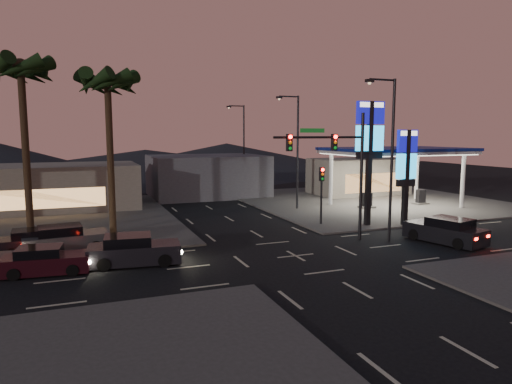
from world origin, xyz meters
name	(u,v)px	position (x,y,z in m)	size (l,w,h in m)	color
ground	(296,256)	(0.00, 0.00, 0.00)	(140.00, 140.00, 0.00)	black
corner_lot_ne	(369,201)	(16.00, 16.00, 0.06)	(24.00, 24.00, 0.12)	#47443F
corner_lot_nw	(10,223)	(-16.00, 16.00, 0.06)	(24.00, 24.00, 0.12)	#47443F
gas_station	(396,152)	(16.00, 12.00, 5.08)	(12.20, 8.20, 5.47)	silver
convenience_store	(358,177)	(18.00, 21.00, 2.00)	(10.00, 6.00, 4.00)	#726B5B
pylon_sign_tall	(370,138)	(8.50, 5.50, 6.39)	(2.20, 0.35, 9.00)	black
pylon_sign_short	(406,163)	(11.00, 4.50, 4.66)	(1.60, 0.35, 7.00)	black
traffic_signal_mast	(338,158)	(3.76, 1.99, 5.23)	(6.10, 0.39, 8.00)	black
pedestal_signal	(322,186)	(5.50, 6.98, 2.92)	(0.32, 0.39, 4.30)	black
streetlight_near	(389,150)	(6.79, 1.00, 5.72)	(2.14, 0.25, 10.00)	black
streetlight_mid	(296,145)	(6.79, 14.00, 5.72)	(2.14, 0.25, 10.00)	black
streetlight_far	(242,143)	(6.79, 28.00, 5.72)	(2.14, 0.25, 10.00)	black
palm_a	(108,92)	(-9.00, 9.50, 9.43)	(4.41, 4.41, 10.86)	black
palm_b	(21,80)	(-14.00, 9.50, 9.97)	(4.41, 4.41, 11.46)	black
building_far_west	(43,188)	(-14.00, 22.00, 2.00)	(16.00, 8.00, 4.00)	#726B5B
building_far_mid	(207,176)	(2.00, 26.00, 2.20)	(12.00, 9.00, 4.40)	#4C4C51
hill_right	(227,157)	(15.00, 60.00, 2.50)	(50.00, 50.00, 5.00)	black
hill_center	(146,161)	(0.00, 60.00, 2.00)	(60.00, 60.00, 4.00)	black
car_lane_a_front	(133,251)	(-8.55, 1.56, 0.72)	(4.89, 2.43, 1.54)	black
car_lane_a_mid	(45,261)	(-12.69, 1.46, 0.62)	(4.22, 2.10, 1.33)	black
car_lane_b_front	(65,240)	(-11.89, 5.56, 0.71)	(4.84, 2.39, 1.53)	#515153
car_lane_b_mid	(37,242)	(-13.40, 5.99, 0.63)	(4.26, 1.99, 1.36)	black
suv_station	(446,231)	(10.02, -0.58, 0.74)	(3.09, 5.09, 1.59)	black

